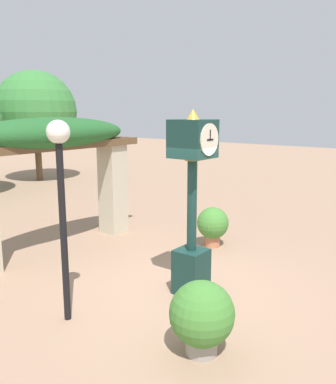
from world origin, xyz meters
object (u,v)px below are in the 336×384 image
potted_plant_near_left (202,316)px  potted_plant_near_right (213,224)px  pedestal_clock (192,199)px  lamp_post (61,177)px

potted_plant_near_left → potted_plant_near_right: 4.27m
pedestal_clock → potted_plant_near_left: size_ratio=3.19×
potted_plant_near_right → lamp_post: lamp_post is taller
potted_plant_near_left → lamp_post: bearing=103.5°
potted_plant_near_left → potted_plant_near_right: size_ratio=1.06×
pedestal_clock → lamp_post: pedestal_clock is taller
lamp_post → potted_plant_near_right: bearing=0.9°
pedestal_clock → lamp_post: bearing=153.2°
potted_plant_near_right → lamp_post: 4.50m
potted_plant_near_left → lamp_post: (-0.50, 2.06, 1.63)m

